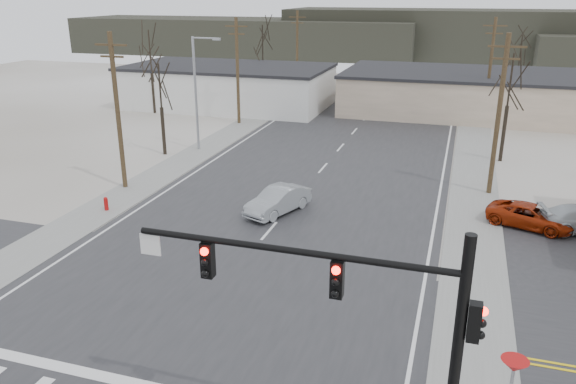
{
  "coord_description": "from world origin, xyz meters",
  "views": [
    {
      "loc": [
        9.32,
        -18.3,
        12.3
      ],
      "look_at": [
        1.24,
        7.46,
        2.6
      ],
      "focal_mm": 35.0,
      "sensor_mm": 36.0,
      "label": 1
    }
  ],
  "objects_px": {
    "fire_hydrant": "(106,204)",
    "car_parked_red": "(531,216)",
    "car_far_a": "(414,104)",
    "sedan_crossing": "(278,200)",
    "car_far_b": "(349,83)",
    "traffic_signal_mast": "(379,319)"
  },
  "relations": [
    {
      "from": "sedan_crossing",
      "to": "traffic_signal_mast",
      "type": "bearing_deg",
      "value": -42.47
    },
    {
      "from": "car_far_a",
      "to": "car_far_b",
      "type": "height_order",
      "value": "car_far_a"
    },
    {
      "from": "fire_hydrant",
      "to": "sedan_crossing",
      "type": "relative_size",
      "value": 0.19
    },
    {
      "from": "car_far_a",
      "to": "traffic_signal_mast",
      "type": "bearing_deg",
      "value": 118.28
    },
    {
      "from": "sedan_crossing",
      "to": "car_far_b",
      "type": "height_order",
      "value": "sedan_crossing"
    },
    {
      "from": "sedan_crossing",
      "to": "car_far_a",
      "type": "distance_m",
      "value": 32.38
    },
    {
      "from": "fire_hydrant",
      "to": "car_far_a",
      "type": "height_order",
      "value": "car_far_a"
    },
    {
      "from": "fire_hydrant",
      "to": "sedan_crossing",
      "type": "distance_m",
      "value": 10.19
    },
    {
      "from": "car_far_b",
      "to": "traffic_signal_mast",
      "type": "bearing_deg",
      "value": -90.75
    },
    {
      "from": "fire_hydrant",
      "to": "car_far_a",
      "type": "xyz_separation_m",
      "value": [
        14.55,
        34.73,
        0.43
      ]
    },
    {
      "from": "car_parked_red",
      "to": "car_far_b",
      "type": "bearing_deg",
      "value": 42.8
    },
    {
      "from": "traffic_signal_mast",
      "to": "car_far_b",
      "type": "distance_m",
      "value": 63.34
    },
    {
      "from": "car_far_a",
      "to": "car_far_b",
      "type": "distance_m",
      "value": 16.11
    },
    {
      "from": "car_far_a",
      "to": "sedan_crossing",
      "type": "bearing_deg",
      "value": 105.76
    },
    {
      "from": "fire_hydrant",
      "to": "car_parked_red",
      "type": "distance_m",
      "value": 24.19
    },
    {
      "from": "car_far_a",
      "to": "fire_hydrant",
      "type": "bearing_deg",
      "value": 91.41
    },
    {
      "from": "traffic_signal_mast",
      "to": "car_far_a",
      "type": "bearing_deg",
      "value": 94.15
    },
    {
      "from": "car_parked_red",
      "to": "fire_hydrant",
      "type": "bearing_deg",
      "value": 120.62
    },
    {
      "from": "sedan_crossing",
      "to": "car_far_a",
      "type": "relative_size",
      "value": 0.78
    },
    {
      "from": "fire_hydrant",
      "to": "car_parked_red",
      "type": "height_order",
      "value": "car_parked_red"
    },
    {
      "from": "car_far_a",
      "to": "car_far_b",
      "type": "xyz_separation_m",
      "value": [
        -9.65,
        12.9,
        -0.14
      ]
    },
    {
      "from": "traffic_signal_mast",
      "to": "fire_hydrant",
      "type": "bearing_deg",
      "value": 141.87
    }
  ]
}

